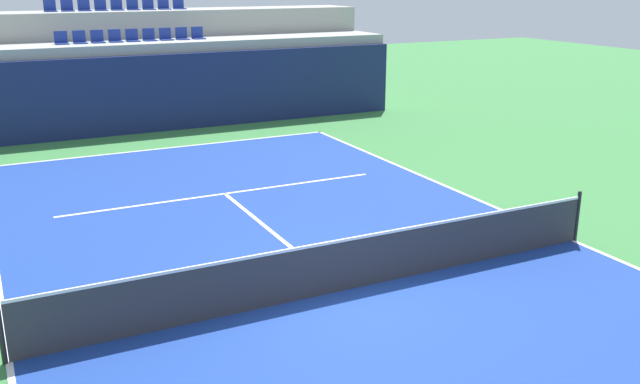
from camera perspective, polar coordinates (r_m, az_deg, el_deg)
ground_plane at (r=12.50m, az=1.94°, el=-8.02°), size 80.00×80.00×0.00m
court_surface at (r=12.50m, az=1.94°, el=-8.00°), size 11.00×24.00×0.01m
baseline_far at (r=23.16m, az=-12.22°, el=3.52°), size 11.00×0.10×0.00m
sideline_left at (r=11.27m, az=-23.94°, el=-12.54°), size 0.10×24.00×0.00m
sideline_right at (r=15.64m, az=19.85°, el=-3.73°), size 0.10×24.00×0.00m
service_line_far at (r=18.01m, az=-7.74°, el=-0.14°), size 8.26×0.10×0.00m
centre_service_line at (r=15.16m, az=-3.80°, el=-3.35°), size 0.10×6.40×0.00m
back_wall at (r=25.56m, az=-14.00°, el=7.72°), size 19.55×0.30×2.70m
stands_tier_lower at (r=26.84m, az=-14.68°, el=8.49°), size 19.55×2.40×3.06m
stands_tier_upper at (r=29.11m, az=-15.78°, el=10.02°), size 19.55×2.40×4.05m
seating_row_lower at (r=26.75m, az=-15.00°, el=12.01°), size 5.32×0.44×0.44m
seating_row_upper at (r=29.04m, az=-16.16°, el=14.24°), size 5.32×0.44×0.44m
tennis_net at (r=12.29m, az=1.97°, el=-5.87°), size 11.08×0.08×1.07m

